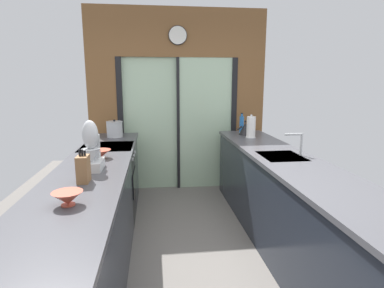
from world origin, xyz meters
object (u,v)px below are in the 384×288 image
at_px(knife_block, 83,169).
at_px(soap_bottle_far, 242,124).
at_px(mixing_bowl_near, 68,198).
at_px(oven_range, 109,185).
at_px(kettle, 245,128).
at_px(stock_pot, 115,129).
at_px(stand_mixer, 92,151).
at_px(mixing_bowl_far, 100,154).
at_px(paper_towel_roll, 251,127).

distance_m(knife_block, soap_bottle_far, 2.75).
height_order(mixing_bowl_near, knife_block, knife_block).
distance_m(oven_range, mixing_bowl_near, 1.85).
bearing_deg(soap_bottle_far, knife_block, -130.40).
bearing_deg(knife_block, oven_range, 90.80).
bearing_deg(kettle, soap_bottle_far, 90.60).
relative_size(stock_pot, soap_bottle_far, 0.82).
relative_size(mixing_bowl_near, stand_mixer, 0.44).
relative_size(mixing_bowl_far, paper_towel_roll, 0.67).
distance_m(kettle, soap_bottle_far, 0.19).
height_order(knife_block, stand_mixer, stand_mixer).
height_order(stock_pot, soap_bottle_far, soap_bottle_far).
relative_size(mixing_bowl_near, soap_bottle_far, 0.64).
height_order(oven_range, stock_pot, stock_pot).
bearing_deg(mixing_bowl_near, soap_bottle_far, 54.99).
bearing_deg(soap_bottle_far, stock_pot, -175.01).
bearing_deg(oven_range, stand_mixer, -88.93).
distance_m(stand_mixer, soap_bottle_far, 2.50).
distance_m(knife_block, stand_mixer, 0.34).
xyz_separation_m(stand_mixer, soap_bottle_far, (1.78, 1.75, -0.04)).
relative_size(stand_mixer, stock_pot, 1.78).
bearing_deg(kettle, stock_pot, 179.10).
height_order(mixing_bowl_near, kettle, kettle).
distance_m(stand_mixer, stock_pot, 1.60).
bearing_deg(stand_mixer, stock_pot, 90.00).
relative_size(kettle, paper_towel_roll, 0.83).
distance_m(knife_block, stock_pot, 1.94).
distance_m(mixing_bowl_near, stock_pot, 2.39).
height_order(mixing_bowl_near, stock_pot, stock_pot).
bearing_deg(kettle, oven_range, -162.04).
bearing_deg(mixing_bowl_far, mixing_bowl_near, -90.00).
relative_size(mixing_bowl_far, stand_mixer, 0.49).
distance_m(mixing_bowl_near, knife_block, 0.45).
bearing_deg(knife_block, soap_bottle_far, 49.60).
relative_size(stand_mixer, paper_towel_roll, 1.35).
distance_m(mixing_bowl_far, paper_towel_roll, 2.00).
distance_m(mixing_bowl_far, stock_pot, 1.20).
xyz_separation_m(mixing_bowl_near, mixing_bowl_far, (-0.00, 1.18, -0.00)).
distance_m(mixing_bowl_far, soap_bottle_far, 2.24).
bearing_deg(mixing_bowl_far, stand_mixer, -90.00).
bearing_deg(stand_mixer, soap_bottle_far, 44.56).
relative_size(mixing_bowl_far, kettle, 0.81).
bearing_deg(oven_range, stock_pot, 88.27).
height_order(stand_mixer, soap_bottle_far, stand_mixer).
relative_size(mixing_bowl_near, paper_towel_roll, 0.59).
bearing_deg(soap_bottle_far, mixing_bowl_far, -142.69).
bearing_deg(soap_bottle_far, kettle, -89.40).
bearing_deg(paper_towel_roll, mixing_bowl_far, -152.86).
bearing_deg(mixing_bowl_far, knife_block, -90.00).
height_order(stock_pot, kettle, stock_pot).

